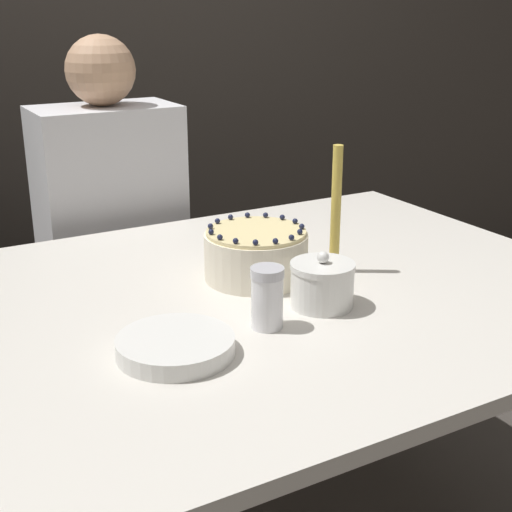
{
  "coord_description": "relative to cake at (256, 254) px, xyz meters",
  "views": [
    {
      "loc": [
        -0.74,
        -1.2,
        1.32
      ],
      "look_at": [
        -0.02,
        0.07,
        0.8
      ],
      "focal_mm": 50.0,
      "sensor_mm": 36.0,
      "label": 1
    }
  ],
  "objects": [
    {
      "name": "candle",
      "position": [
        0.17,
        -0.05,
        0.06
      ],
      "size": [
        0.05,
        0.05,
        0.29
      ],
      "color": "tan",
      "rests_on": "dining_table"
    },
    {
      "name": "wall_behind",
      "position": [
        0.02,
        1.33,
        0.5
      ],
      "size": [
        8.0,
        0.05,
        2.6
      ],
      "color": "#38332D",
      "rests_on": "ground_plane"
    },
    {
      "name": "cake",
      "position": [
        0.0,
        0.0,
        0.0
      ],
      "size": [
        0.23,
        0.23,
        0.12
      ],
      "color": "#EFE5CC",
      "rests_on": "dining_table"
    },
    {
      "name": "dining_table",
      "position": [
        0.02,
        -0.07,
        -0.16
      ],
      "size": [
        1.36,
        1.11,
        0.75
      ],
      "color": "beige",
      "rests_on": "ground_plane"
    },
    {
      "name": "sugar_shaker",
      "position": [
        -0.11,
        -0.23,
        0.01
      ],
      "size": [
        0.06,
        0.06,
        0.12
      ],
      "color": "white",
      "rests_on": "dining_table"
    },
    {
      "name": "person_man_blue_shirt",
      "position": [
        -0.1,
        0.68,
        -0.26
      ],
      "size": [
        0.4,
        0.34,
        1.24
      ],
      "rotation": [
        0.0,
        0.0,
        3.14
      ],
      "color": "#2D2D38",
      "rests_on": "ground_plane"
    },
    {
      "name": "sugar_bowl",
      "position": [
        0.04,
        -0.2,
        -0.01
      ],
      "size": [
        0.13,
        0.13,
        0.11
      ],
      "color": "silver",
      "rests_on": "dining_table"
    },
    {
      "name": "plate_stack",
      "position": [
        -0.3,
        -0.25,
        -0.04
      ],
      "size": [
        0.21,
        0.21,
        0.03
      ],
      "color": "silver",
      "rests_on": "dining_table"
    }
  ]
}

